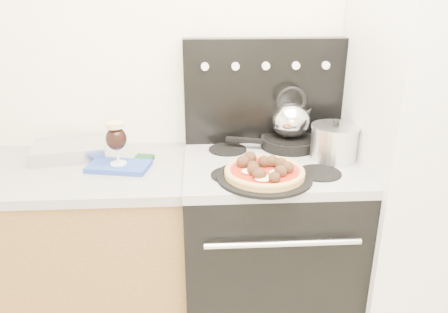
{
  "coord_description": "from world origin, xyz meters",
  "views": [
    {
      "loc": [
        -0.23,
        -0.6,
        1.64
      ],
      "look_at": [
        -0.13,
        1.05,
        1.0
      ],
      "focal_mm": 35.0,
      "sensor_mm": 36.0,
      "label": 1
    }
  ],
  "objects": [
    {
      "name": "room_shell",
      "position": [
        0.0,
        0.29,
        1.25
      ],
      "size": [
        3.52,
        3.01,
        2.52
      ],
      "color": "beige",
      "rests_on": "ground"
    },
    {
      "name": "base_cabinet",
      "position": [
        -1.02,
        1.2,
        0.43
      ],
      "size": [
        1.45,
        0.6,
        0.86
      ],
      "primitive_type": "cube",
      "color": "olive",
      "rests_on": "ground"
    },
    {
      "name": "countertop",
      "position": [
        -1.02,
        1.2,
        0.88
      ],
      "size": [
        1.48,
        0.63,
        0.04
      ],
      "primitive_type": "cube",
      "color": "#9B9B9B",
      "rests_on": "base_cabinet"
    },
    {
      "name": "stove_body",
      "position": [
        0.08,
        1.18,
        0.44
      ],
      "size": [
        0.76,
        0.65,
        0.88
      ],
      "primitive_type": "cube",
      "color": "black",
      "rests_on": "ground"
    },
    {
      "name": "cooktop",
      "position": [
        0.08,
        1.18,
        0.9
      ],
      "size": [
        0.76,
        0.65,
        0.04
      ],
      "primitive_type": "cube",
      "color": "#ADADB2",
      "rests_on": "stove_body"
    },
    {
      "name": "backguard",
      "position": [
        0.08,
        1.45,
        1.17
      ],
      "size": [
        0.76,
        0.08,
        0.5
      ],
      "primitive_type": "cube",
      "color": "black",
      "rests_on": "cooktop"
    },
    {
      "name": "fridge",
      "position": [
        0.78,
        1.15,
        0.95
      ],
      "size": [
        0.64,
        0.68,
        1.9
      ],
      "primitive_type": "cube",
      "color": "silver",
      "rests_on": "ground"
    },
    {
      "name": "foil_sheet",
      "position": [
        -0.84,
        1.33,
        0.93
      ],
      "size": [
        0.36,
        0.29,
        0.06
      ],
      "primitive_type": "cube",
      "rotation": [
        0.0,
        0.0,
        0.18
      ],
      "color": "silver",
      "rests_on": "countertop"
    },
    {
      "name": "oven_mitt",
      "position": [
        -0.59,
        1.17,
        0.91
      ],
      "size": [
        0.28,
        0.2,
        0.02
      ],
      "primitive_type": "cube",
      "rotation": [
        0.0,
        0.0,
        -0.2
      ],
      "color": "#2748AD",
      "rests_on": "countertop"
    },
    {
      "name": "beer_glass",
      "position": [
        -0.59,
        1.17,
        1.02
      ],
      "size": [
        0.1,
        0.1,
        0.19
      ],
      "primitive_type": null,
      "rotation": [
        0.0,
        0.0,
        -0.19
      ],
      "color": "black",
      "rests_on": "oven_mitt"
    },
    {
      "name": "pizza_pan",
      "position": [
        0.03,
        0.99,
        0.93
      ],
      "size": [
        0.48,
        0.48,
        0.01
      ],
      "primitive_type": "cylinder",
      "rotation": [
        0.0,
        0.0,
        0.3
      ],
      "color": "black",
      "rests_on": "cooktop"
    },
    {
      "name": "pizza",
      "position": [
        0.03,
        0.99,
        0.96
      ],
      "size": [
        0.32,
        0.32,
        0.05
      ],
      "primitive_type": null,
      "rotation": [
        0.0,
        0.0,
        0.0
      ],
      "color": "tan",
      "rests_on": "pizza_pan"
    },
    {
      "name": "skillet",
      "position": [
        0.2,
        1.35,
        0.94
      ],
      "size": [
        0.33,
        0.33,
        0.05
      ],
      "primitive_type": "cylinder",
      "rotation": [
        0.0,
        0.0,
        -0.27
      ],
      "color": "black",
      "rests_on": "cooktop"
    },
    {
      "name": "tea_kettle",
      "position": [
        0.2,
        1.35,
        1.07
      ],
      "size": [
        0.21,
        0.21,
        0.21
      ],
      "primitive_type": null,
      "rotation": [
        0.0,
        0.0,
        0.12
      ],
      "color": "silver",
      "rests_on": "skillet"
    },
    {
      "name": "stock_pot",
      "position": [
        0.36,
        1.18,
        0.99
      ],
      "size": [
        0.22,
        0.22,
        0.15
      ],
      "primitive_type": "cylinder",
      "rotation": [
        0.0,
        0.0,
        -0.1
      ],
      "color": "silver",
      "rests_on": "cooktop"
    }
  ]
}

